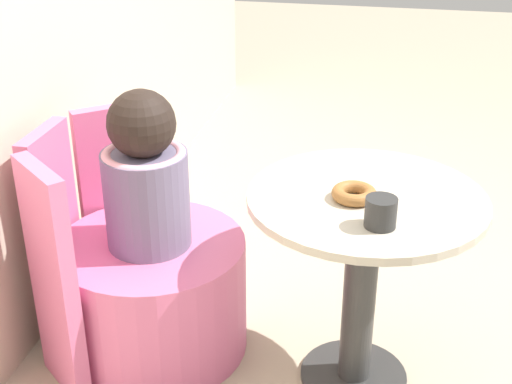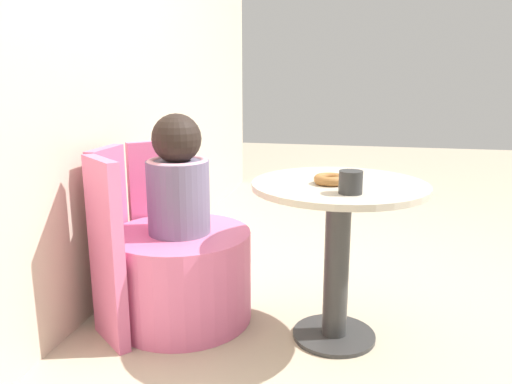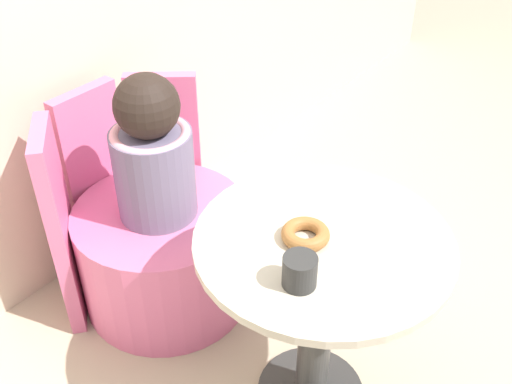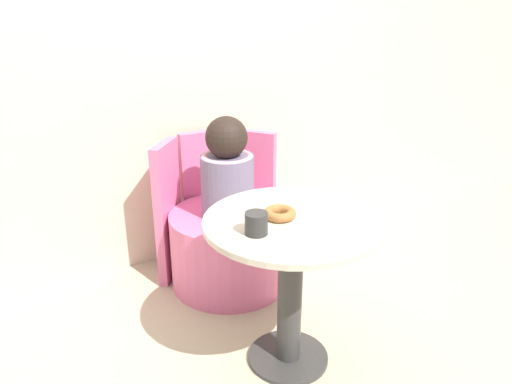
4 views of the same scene
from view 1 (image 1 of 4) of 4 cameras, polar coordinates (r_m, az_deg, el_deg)
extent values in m
plane|color=#B7A88E|center=(2.43, 7.46, -14.85)|extent=(12.00, 12.00, 0.00)
cylinder|color=#333333|center=(2.45, 7.79, -14.30)|extent=(0.35, 0.35, 0.02)
cylinder|color=#333333|center=(2.25, 8.28, -8.01)|extent=(0.10, 0.10, 0.63)
cylinder|color=beige|center=(2.09, 8.86, -0.55)|extent=(0.70, 0.70, 0.02)
cylinder|color=#DB6693|center=(2.47, -8.14, -8.13)|extent=(0.63, 0.63, 0.41)
cube|color=#DB6693|center=(2.50, -15.72, -3.55)|extent=(0.27, 0.05, 0.77)
cube|color=#DB6693|center=(2.66, -10.95, -1.17)|extent=(0.21, 0.24, 0.77)
cube|color=#DB6693|center=(2.26, -15.87, -7.07)|extent=(0.21, 0.24, 0.77)
cylinder|color=slate|center=(2.29, -8.71, -0.57)|extent=(0.27, 0.27, 0.32)
torus|color=pink|center=(2.23, -8.97, 2.87)|extent=(0.27, 0.27, 0.04)
sphere|color=black|center=(2.19, -9.16, 5.41)|extent=(0.21, 0.21, 0.21)
torus|color=#9E6633|center=(2.04, 7.85, -0.12)|extent=(0.13, 0.13, 0.04)
cylinder|color=#2D2D2D|center=(1.90, 9.95, -1.62)|extent=(0.09, 0.09, 0.08)
camera|label=2|loc=(0.51, -3.90, -73.21)|focal=35.00mm
camera|label=3|loc=(0.97, 51.29, 24.50)|focal=42.00mm
camera|label=4|loc=(1.71, 69.41, 6.30)|focal=35.00mm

